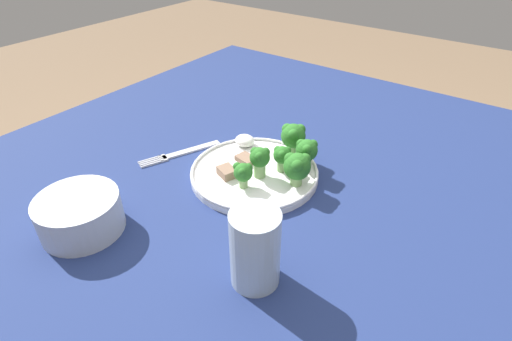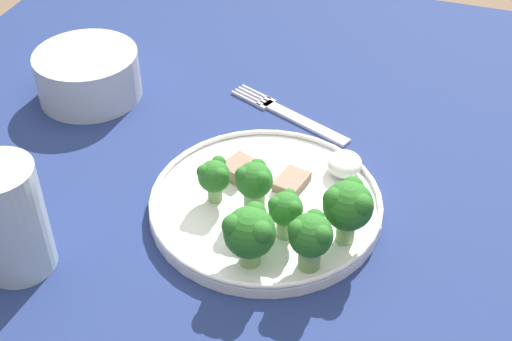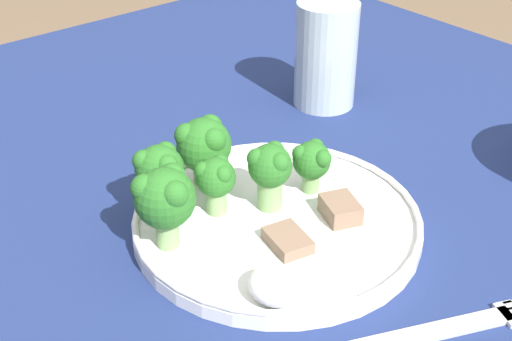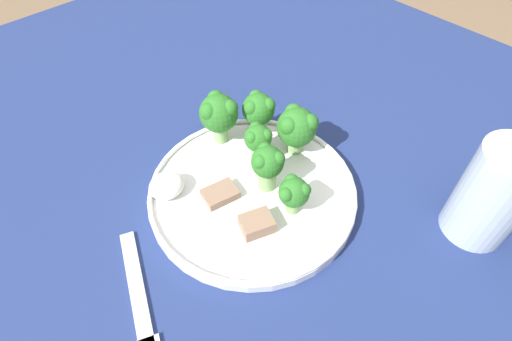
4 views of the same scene
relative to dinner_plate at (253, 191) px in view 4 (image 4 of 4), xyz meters
The scene contains 13 objects.
table 0.12m from the dinner_plate, 88.32° to the right, with size 1.13×1.16×0.78m.
dinner_plate is the anchor object (origin of this frame).
fork 0.18m from the dinner_plate, ahead, with size 0.09×0.17×0.00m.
drinking_glass 0.26m from the dinner_plate, 126.30° to the left, with size 0.07×0.07×0.12m.
broccoli_floret_near_rim_left 0.05m from the dinner_plate, 157.46° to the left, with size 0.04×0.04×0.06m.
broccoli_floret_center_left 0.06m from the dinner_plate, 139.62° to the right, with size 0.04×0.03×0.05m.
broccoli_floret_back_left 0.11m from the dinner_plate, 137.01° to the right, with size 0.04×0.04×0.06m.
broccoli_floret_front_left 0.10m from the dinner_plate, behind, with size 0.05×0.05×0.06m.
broccoli_floret_center_back 0.11m from the dinner_plate, 106.44° to the right, with size 0.05×0.05×0.07m.
broccoli_floret_mid_cluster 0.06m from the dinner_plate, 103.03° to the left, with size 0.04×0.03×0.05m.
meat_slice_front_slice 0.06m from the dinner_plate, 50.72° to the left, with size 0.04×0.04×0.02m.
meat_slice_middle_slice 0.04m from the dinner_plate, 27.47° to the right, with size 0.04×0.04×0.01m.
sauce_dollop 0.10m from the dinner_plate, 41.47° to the right, with size 0.04×0.04×0.02m.
Camera 4 is at (0.20, 0.27, 1.16)m, focal length 28.00 mm.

